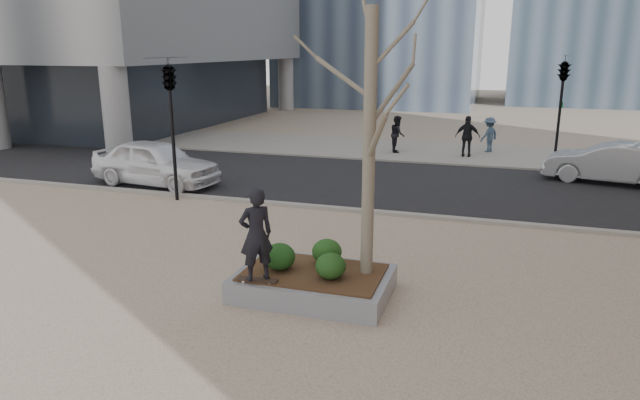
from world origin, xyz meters
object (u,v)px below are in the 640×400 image
(planter, at_px, (314,284))
(skateboarder, at_px, (256,235))
(skateboard, at_px, (257,281))
(police_car, at_px, (156,162))

(planter, distance_m, skateboarder, 1.66)
(planter, xyz_separation_m, skateboard, (-0.86, -0.77, 0.26))
(skateboard, xyz_separation_m, skateboarder, (0.00, 0.00, 0.93))
(skateboarder, xyz_separation_m, police_car, (-7.41, 7.96, -0.59))
(skateboard, height_order, skateboarder, skateboarder)
(skateboarder, bearing_deg, planter, 179.17)
(police_car, bearing_deg, skateboarder, -130.11)
(planter, relative_size, police_car, 0.63)
(skateboard, distance_m, skateboarder, 0.93)
(planter, bearing_deg, skateboarder, -138.13)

